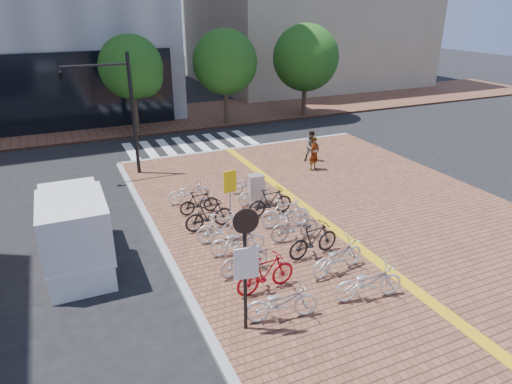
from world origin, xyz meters
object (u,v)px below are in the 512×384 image
bike_12 (286,213)px  yellow_sign (230,186)px  pedestrian_a (314,154)px  pedestrian_b (312,146)px  bike_6 (199,202)px  bike_10 (314,240)px  box_truck (75,231)px  bike_8 (369,282)px  bike_1 (266,273)px  bike_11 (295,226)px  bike_7 (189,192)px  bike_0 (282,302)px  bike_2 (245,258)px  bike_4 (222,228)px  bike_13 (270,202)px  bike_14 (255,192)px  bike_5 (209,215)px  notice_sign (246,256)px  bike_15 (249,183)px  traffic_light_pole (101,94)px  bike_3 (237,240)px  bike_9 (338,257)px  utility_box (256,190)px

bike_12 → yellow_sign: (-1.56, 1.47, 0.78)m
pedestrian_a → bike_12: bearing=-153.3°
pedestrian_b → yellow_sign: (-6.31, -4.67, 0.56)m
bike_6 → bike_10: bearing=-153.2°
box_truck → bike_8: bearing=-37.5°
bike_8 → bike_1: bearing=67.7°
bike_10 → bike_11: bike_10 is taller
box_truck → bike_7: bearing=32.8°
bike_10 → pedestrian_b: bearing=-37.0°
bike_7 → bike_0: bearing=-178.0°
pedestrian_a → box_truck: (-11.25, -4.27, 0.19)m
bike_10 → yellow_sign: yellow_sign is taller
bike_6 → pedestrian_a: pedestrian_a is taller
bike_2 → bike_7: bearing=-9.6°
bike_4 → bike_13: bike_13 is taller
bike_2 → bike_13: bearing=-46.2°
bike_6 → bike_11: (2.34, -3.41, 0.08)m
bike_14 → pedestrian_b: (4.89, 3.77, 0.30)m
yellow_sign → bike_13: bearing=-12.0°
bike_0 → pedestrian_a: 11.67m
bike_5 → notice_sign: notice_sign is taller
bike_15 → traffic_light_pole: traffic_light_pole is taller
bike_10 → pedestrian_b: 9.64m
bike_0 → bike_3: (0.20, 3.55, -0.03)m
bike_3 → bike_9: 3.26m
bike_9 → traffic_light_pole: 12.91m
bike_3 → bike_15: 5.23m
bike_0 → bike_2: size_ratio=1.14×
bike_4 → bike_10: (2.38, -2.07, 0.03)m
bike_12 → bike_14: bearing=14.9°
pedestrian_b → bike_14: bearing=-123.1°
bike_0 → bike_7: (-0.05, 8.19, -0.04)m
notice_sign → box_truck: size_ratio=0.78×
utility_box → notice_sign: (-3.34, -6.86, 1.47)m
notice_sign → traffic_light_pole: 12.90m
bike_1 → pedestrian_a: 10.52m
bike_7 → bike_1: bearing=-176.6°
bike_11 → pedestrian_a: (4.34, 5.95, 0.27)m
bike_5 → bike_14: size_ratio=1.13×
bike_0 → bike_4: bearing=10.8°
bike_10 → bike_0: bearing=128.8°
bike_5 → pedestrian_b: bearing=-59.7°
bike_13 → yellow_sign: bearing=76.7°
bike_7 → yellow_sign: yellow_sign is taller
bike_0 → pedestrian_b: pedestrian_b is taller
utility_box → yellow_sign: 1.71m
bike_9 → notice_sign: 4.11m
bike_3 → bike_10: 2.46m
bike_1 → bike_0: bearing=166.8°
bike_11 → utility_box: 3.23m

